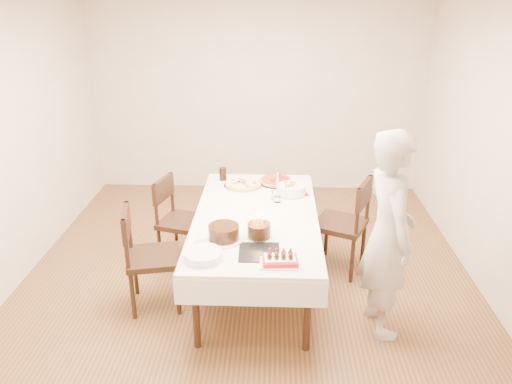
{
  "coord_description": "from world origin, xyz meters",
  "views": [
    {
      "loc": [
        0.25,
        -4.27,
        2.73
      ],
      "look_at": [
        0.08,
        -0.07,
        0.98
      ],
      "focal_mm": 35.0,
      "sensor_mm": 36.0,
      "label": 1
    }
  ],
  "objects_px": {
    "chair_left_savory": "(183,222)",
    "pizza_pepperoni": "(276,181)",
    "pasta_bowl": "(292,189)",
    "dining_table": "(256,250)",
    "person": "(388,235)",
    "birthday_cake": "(259,226)",
    "cola_glass": "(223,174)",
    "pizza_white": "(243,184)",
    "layer_cake": "(224,233)",
    "chair_left_dessert": "(154,257)",
    "taper_candle": "(277,187)",
    "strawberry_box": "(280,260)",
    "chair_right_savory": "(340,224)"
  },
  "relations": [
    {
      "from": "dining_table",
      "to": "pasta_bowl",
      "type": "distance_m",
      "value": 0.75
    },
    {
      "from": "chair_left_savory",
      "to": "birthday_cake",
      "type": "relative_size",
      "value": 4.76
    },
    {
      "from": "birthday_cake",
      "to": "strawberry_box",
      "type": "relative_size",
      "value": 0.74
    },
    {
      "from": "chair_right_savory",
      "to": "birthday_cake",
      "type": "relative_size",
      "value": 5.13
    },
    {
      "from": "dining_table",
      "to": "chair_left_dessert",
      "type": "bearing_deg",
      "value": -158.08
    },
    {
      "from": "chair_left_dessert",
      "to": "pizza_white",
      "type": "distance_m",
      "value": 1.33
    },
    {
      "from": "strawberry_box",
      "to": "chair_left_savory",
      "type": "bearing_deg",
      "value": 127.99
    },
    {
      "from": "chair_left_dessert",
      "to": "taper_candle",
      "type": "relative_size",
      "value": 3.08
    },
    {
      "from": "birthday_cake",
      "to": "chair_left_savory",
      "type": "bearing_deg",
      "value": 134.19
    },
    {
      "from": "chair_right_savory",
      "to": "chair_left_savory",
      "type": "bearing_deg",
      "value": -157.83
    },
    {
      "from": "person",
      "to": "pasta_bowl",
      "type": "height_order",
      "value": "person"
    },
    {
      "from": "pasta_bowl",
      "to": "dining_table",
      "type": "bearing_deg",
      "value": -123.74
    },
    {
      "from": "layer_cake",
      "to": "chair_left_savory",
      "type": "bearing_deg",
      "value": 120.19
    },
    {
      "from": "taper_candle",
      "to": "cola_glass",
      "type": "bearing_deg",
      "value": 135.99
    },
    {
      "from": "chair_left_dessert",
      "to": "pasta_bowl",
      "type": "distance_m",
      "value": 1.55
    },
    {
      "from": "person",
      "to": "strawberry_box",
      "type": "bearing_deg",
      "value": 96.6
    },
    {
      "from": "person",
      "to": "birthday_cake",
      "type": "bearing_deg",
      "value": 70.58
    },
    {
      "from": "chair_right_savory",
      "to": "person",
      "type": "xyz_separation_m",
      "value": [
        0.24,
        -0.95,
        0.37
      ]
    },
    {
      "from": "chair_left_savory",
      "to": "pizza_pepperoni",
      "type": "height_order",
      "value": "chair_left_savory"
    },
    {
      "from": "chair_left_dessert",
      "to": "pizza_pepperoni",
      "type": "bearing_deg",
      "value": -143.99
    },
    {
      "from": "dining_table",
      "to": "pizza_white",
      "type": "xyz_separation_m",
      "value": [
        -0.16,
        0.72,
        0.4
      ]
    },
    {
      "from": "chair_left_savory",
      "to": "person",
      "type": "height_order",
      "value": "person"
    },
    {
      "from": "pasta_bowl",
      "to": "layer_cake",
      "type": "relative_size",
      "value": 0.86
    },
    {
      "from": "chair_right_savory",
      "to": "cola_glass",
      "type": "xyz_separation_m",
      "value": [
        -1.23,
        0.54,
        0.32
      ]
    },
    {
      "from": "chair_left_savory",
      "to": "person",
      "type": "relative_size",
      "value": 0.53
    },
    {
      "from": "pizza_white",
      "to": "dining_table",
      "type": "bearing_deg",
      "value": -77.16
    },
    {
      "from": "dining_table",
      "to": "strawberry_box",
      "type": "height_order",
      "value": "strawberry_box"
    },
    {
      "from": "pasta_bowl",
      "to": "chair_left_savory",
      "type": "bearing_deg",
      "value": -174.26
    },
    {
      "from": "pizza_white",
      "to": "layer_cake",
      "type": "distance_m",
      "value": 1.21
    },
    {
      "from": "person",
      "to": "layer_cake",
      "type": "height_order",
      "value": "person"
    },
    {
      "from": "pasta_bowl",
      "to": "pizza_white",
      "type": "bearing_deg",
      "value": 158.41
    },
    {
      "from": "chair_left_savory",
      "to": "pasta_bowl",
      "type": "bearing_deg",
      "value": -158.85
    },
    {
      "from": "strawberry_box",
      "to": "pizza_pepperoni",
      "type": "bearing_deg",
      "value": 91.15
    },
    {
      "from": "chair_left_savory",
      "to": "pizza_pepperoni",
      "type": "xyz_separation_m",
      "value": [
        0.96,
        0.43,
        0.3
      ]
    },
    {
      "from": "chair_right_savory",
      "to": "chair_left_dessert",
      "type": "height_order",
      "value": "chair_right_savory"
    },
    {
      "from": "chair_left_savory",
      "to": "chair_left_dessert",
      "type": "height_order",
      "value": "chair_left_dessert"
    },
    {
      "from": "strawberry_box",
      "to": "birthday_cake",
      "type": "bearing_deg",
      "value": 112.21
    },
    {
      "from": "pizza_white",
      "to": "cola_glass",
      "type": "bearing_deg",
      "value": 144.05
    },
    {
      "from": "person",
      "to": "layer_cake",
      "type": "distance_m",
      "value": 1.34
    },
    {
      "from": "chair_left_dessert",
      "to": "person",
      "type": "xyz_separation_m",
      "value": [
        1.98,
        -0.24,
        0.39
      ]
    },
    {
      "from": "cola_glass",
      "to": "pasta_bowl",
      "type": "bearing_deg",
      "value": -26.55
    },
    {
      "from": "person",
      "to": "pizza_white",
      "type": "xyz_separation_m",
      "value": [
        -1.24,
        1.32,
        -0.11
      ]
    },
    {
      "from": "chair_left_dessert",
      "to": "cola_glass",
      "type": "bearing_deg",
      "value": -123.66
    },
    {
      "from": "chair_left_dessert",
      "to": "layer_cake",
      "type": "height_order",
      "value": "chair_left_dessert"
    },
    {
      "from": "taper_candle",
      "to": "birthday_cake",
      "type": "bearing_deg",
      "value": -101.77
    },
    {
      "from": "pizza_pepperoni",
      "to": "person",
      "type": "bearing_deg",
      "value": -57.97
    },
    {
      "from": "chair_left_dessert",
      "to": "strawberry_box",
      "type": "height_order",
      "value": "chair_left_dessert"
    },
    {
      "from": "chair_left_savory",
      "to": "pasta_bowl",
      "type": "relative_size",
      "value": 3.29
    },
    {
      "from": "cola_glass",
      "to": "birthday_cake",
      "type": "height_order",
      "value": "birthday_cake"
    },
    {
      "from": "pasta_bowl",
      "to": "cola_glass",
      "type": "distance_m",
      "value": 0.83
    }
  ]
}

